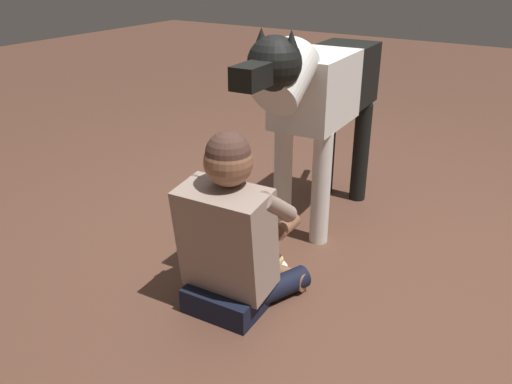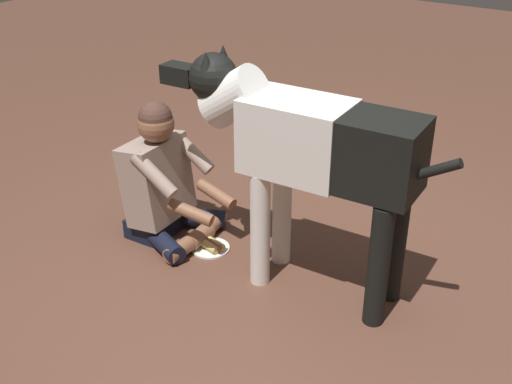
# 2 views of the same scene
# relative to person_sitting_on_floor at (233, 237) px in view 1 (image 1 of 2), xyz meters

# --- Properties ---
(ground_plane) EXTENTS (15.09, 15.09, 0.00)m
(ground_plane) POSITION_rel_person_sitting_on_floor_xyz_m (-0.83, -0.03, -0.35)
(ground_plane) COLOR brown
(person_sitting_on_floor) EXTENTS (0.64, 0.58, 0.85)m
(person_sitting_on_floor) POSITION_rel_person_sitting_on_floor_xyz_m (0.00, 0.00, 0.00)
(person_sitting_on_floor) COLOR black
(person_sitting_on_floor) RESTS_ON ground
(large_dog) EXTENTS (1.59, 0.38, 1.21)m
(large_dog) POSITION_rel_person_sitting_on_floor_xyz_m (-0.92, -0.05, 0.44)
(large_dog) COLOR white
(large_dog) RESTS_ON ground
(hot_dog_on_plate) EXTENTS (0.23, 0.23, 0.06)m
(hot_dog_on_plate) POSITION_rel_person_sitting_on_floor_xyz_m (-0.32, -0.02, -0.32)
(hot_dog_on_plate) COLOR white
(hot_dog_on_plate) RESTS_ON ground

